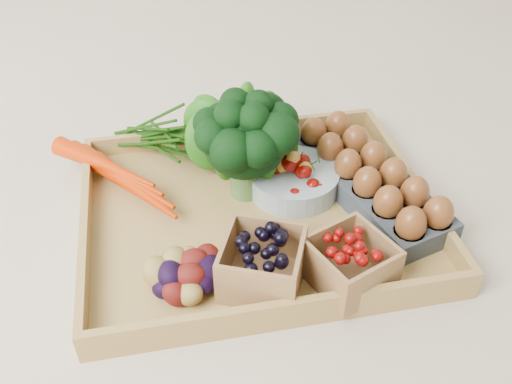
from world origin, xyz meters
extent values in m
plane|color=beige|center=(0.00, 0.00, 0.00)|extent=(4.00, 4.00, 0.00)
cube|color=#AF8B49|center=(0.00, 0.00, 0.01)|extent=(0.55, 0.45, 0.01)
sphere|color=#18450A|center=(0.00, 0.14, 0.09)|extent=(0.15, 0.15, 0.15)
cylinder|color=#8C9EA5|center=(0.07, 0.05, 0.04)|extent=(0.15, 0.15, 0.04)
cube|color=#393F48|center=(0.19, 0.01, 0.03)|extent=(0.20, 0.35, 0.04)
cube|color=black|center=(-0.02, -0.15, 0.05)|extent=(0.14, 0.14, 0.08)
cube|color=#670604|center=(0.10, -0.17, 0.05)|extent=(0.13, 0.13, 0.07)
camera|label=1|loc=(-0.14, -0.69, 0.63)|focal=40.00mm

